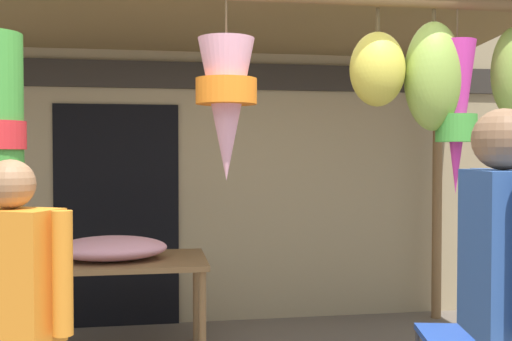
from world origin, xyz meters
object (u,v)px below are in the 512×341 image
Objects in this scene: flower_heap_on_table at (113,248)px; folding_chair at (466,325)px; display_table at (125,269)px; vendor_in_orange at (12,310)px; customer_foreground at (502,292)px.

folding_chair is (2.19, -1.17, -0.35)m from flower_heap_on_table.
display_table is 0.19m from flower_heap_on_table.
folding_chair reaches higher than display_table.
folding_chair is 0.55× the size of vendor_in_orange.
flower_heap_on_table is at bearing 122.78° from customer_foreground.
customer_foreground is (1.62, -2.51, 0.18)m from flower_heap_on_table.
folding_chair is 1.55m from customer_foreground.
customer_foreground is at bearing -58.99° from display_table.
flower_heap_on_table is 0.98× the size of folding_chair.
vendor_in_orange is 0.89× the size of customer_foreground.
flower_heap_on_table is (-0.08, -0.05, 0.17)m from display_table.
customer_foreground reaches higher than folding_chair.
flower_heap_on_table is 0.48× the size of customer_foreground.
flower_heap_on_table is 1.97m from vendor_in_orange.
customer_foreground reaches higher than flower_heap_on_table.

